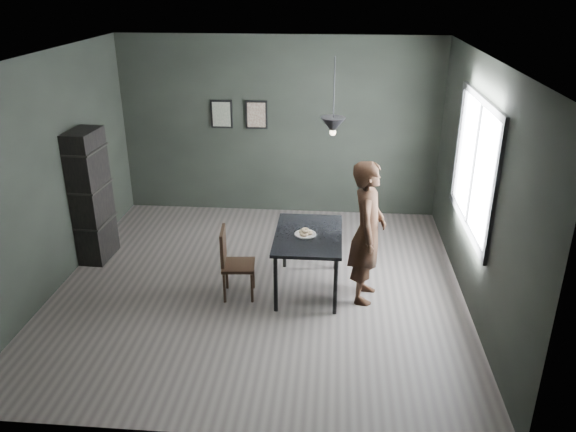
# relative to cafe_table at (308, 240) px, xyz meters

# --- Properties ---
(ground) EXTENTS (5.00, 5.00, 0.00)m
(ground) POSITION_rel_cafe_table_xyz_m (-0.60, 0.00, -0.67)
(ground) COLOR #3D3835
(ground) RESTS_ON ground
(back_wall) EXTENTS (5.00, 0.10, 2.80)m
(back_wall) POSITION_rel_cafe_table_xyz_m (-0.60, 2.50, 0.73)
(back_wall) COLOR black
(back_wall) RESTS_ON ground
(ceiling) EXTENTS (5.00, 5.00, 0.02)m
(ceiling) POSITION_rel_cafe_table_xyz_m (-0.60, 0.00, 2.13)
(ceiling) COLOR silver
(ceiling) RESTS_ON ground
(window_assembly) EXTENTS (0.04, 1.96, 1.56)m
(window_assembly) POSITION_rel_cafe_table_xyz_m (1.87, 0.20, 0.93)
(window_assembly) COLOR white
(window_assembly) RESTS_ON ground
(cafe_table) EXTENTS (0.80, 1.20, 0.75)m
(cafe_table) POSITION_rel_cafe_table_xyz_m (0.00, 0.00, 0.00)
(cafe_table) COLOR black
(cafe_table) RESTS_ON ground
(white_plate) EXTENTS (0.23, 0.23, 0.01)m
(white_plate) POSITION_rel_cafe_table_xyz_m (-0.04, -0.05, 0.08)
(white_plate) COLOR silver
(white_plate) RESTS_ON cafe_table
(donut_pile) EXTENTS (0.17, 0.17, 0.08)m
(donut_pile) POSITION_rel_cafe_table_xyz_m (-0.04, -0.05, 0.12)
(donut_pile) COLOR #F5E8BE
(donut_pile) RESTS_ON white_plate
(woman) EXTENTS (0.50, 0.68, 1.72)m
(woman) POSITION_rel_cafe_table_xyz_m (0.69, -0.14, 0.19)
(woman) COLOR black
(woman) RESTS_ON ground
(wood_chair) EXTENTS (0.42, 0.42, 0.88)m
(wood_chair) POSITION_rel_cafe_table_xyz_m (-0.90, -0.24, -0.17)
(wood_chair) COLOR black
(wood_chair) RESTS_ON ground
(shelf_unit) EXTENTS (0.36, 0.61, 1.79)m
(shelf_unit) POSITION_rel_cafe_table_xyz_m (-2.92, 0.61, 0.22)
(shelf_unit) COLOR black
(shelf_unit) RESTS_ON ground
(pendant_lamp) EXTENTS (0.28, 0.28, 0.86)m
(pendant_lamp) POSITION_rel_cafe_table_xyz_m (0.25, 0.10, 1.38)
(pendant_lamp) COLOR black
(pendant_lamp) RESTS_ON ground
(framed_print_left) EXTENTS (0.34, 0.04, 0.44)m
(framed_print_left) POSITION_rel_cafe_table_xyz_m (-1.50, 2.47, 0.93)
(framed_print_left) COLOR black
(framed_print_left) RESTS_ON ground
(framed_print_right) EXTENTS (0.34, 0.04, 0.44)m
(framed_print_right) POSITION_rel_cafe_table_xyz_m (-0.95, 2.47, 0.93)
(framed_print_right) COLOR black
(framed_print_right) RESTS_ON ground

